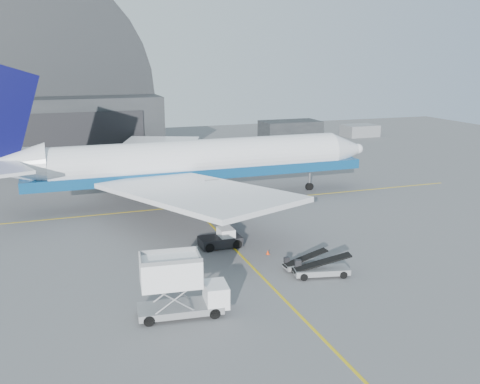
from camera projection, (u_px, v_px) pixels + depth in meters
name	position (u px, v px, depth m)	size (l,w,h in m)	color
ground	(244.00, 259.00, 52.21)	(200.00, 200.00, 0.00)	#565659
taxi_lines	(208.00, 222.00, 63.78)	(80.00, 42.12, 0.02)	gold
hangar	(21.00, 108.00, 102.09)	(50.00, 28.30, 28.00)	black
distant_bldg_a	(290.00, 137.00, 130.27)	(14.00, 8.00, 4.00)	black
distant_bldg_b	(359.00, 136.00, 132.10)	(8.00, 6.00, 2.80)	gray
airliner	(185.00, 162.00, 71.65)	(54.90, 53.24, 19.27)	white
catering_truck	(179.00, 287.00, 40.21)	(7.04, 3.22, 4.69)	gray
pushback_tug	(221.00, 240.00, 55.40)	(4.29, 2.56, 1.97)	black
belt_loader_a	(321.00, 270.00, 47.94)	(5.40, 2.71, 2.02)	gray
belt_loader_b	(305.00, 263.00, 49.66)	(4.37, 1.61, 1.66)	gray
traffic_cone	(268.00, 252.00, 53.29)	(0.31, 0.31, 0.45)	red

